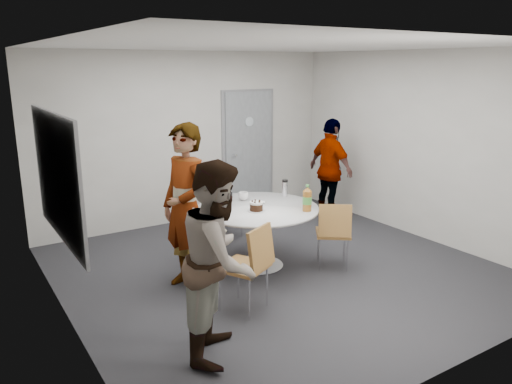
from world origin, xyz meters
TOP-DOWN VIEW (x-y plane):
  - floor at (0.00, 0.00)m, footprint 5.00×5.00m
  - ceiling at (0.00, 0.00)m, footprint 5.00×5.00m
  - wall_back at (0.00, 2.50)m, footprint 5.00×0.00m
  - wall_left at (-2.50, 0.00)m, footprint 0.00×5.00m
  - wall_right at (2.50, 0.00)m, footprint 0.00×5.00m
  - wall_front at (0.00, -2.50)m, footprint 5.00×0.00m
  - door at (1.10, 2.48)m, footprint 1.02×0.17m
  - whiteboard at (-2.46, 0.20)m, footprint 0.04×1.90m
  - table at (-0.13, 0.22)m, footprint 1.50×1.50m
  - chair_near_left at (-0.86, -0.73)m, footprint 0.60×0.62m
  - chair_near_right at (0.59, -0.35)m, footprint 0.59×0.60m
  - chair_far at (0.04, 1.50)m, footprint 0.47×0.50m
  - person_main at (-1.16, 0.16)m, footprint 0.59×0.77m
  - person_left at (-1.47, -1.20)m, footprint 1.04×1.07m
  - person_right at (1.95, 1.30)m, footprint 0.41×0.97m

SIDE VIEW (x-z plane):
  - floor at x=0.00m, z-range 0.00..0.00m
  - chair_far at x=0.04m, z-range 0.09..0.91m
  - chair_near_right at x=0.59m, z-range 0.09..0.96m
  - chair_near_left at x=-0.86m, z-range 0.10..1.03m
  - table at x=-0.13m, z-range 0.13..1.23m
  - person_right at x=1.95m, z-range 0.00..1.66m
  - person_left at x=-1.47m, z-range 0.00..1.74m
  - person_main at x=-1.16m, z-range 0.00..1.89m
  - door at x=1.10m, z-range -0.03..2.09m
  - wall_back at x=0.00m, z-range -1.15..3.85m
  - wall_left at x=-2.50m, z-range -1.15..3.85m
  - wall_right at x=2.50m, z-range -1.15..3.85m
  - wall_front at x=0.00m, z-range -1.15..3.85m
  - whiteboard at x=-2.46m, z-range 0.82..2.08m
  - ceiling at x=0.00m, z-range 2.70..2.70m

